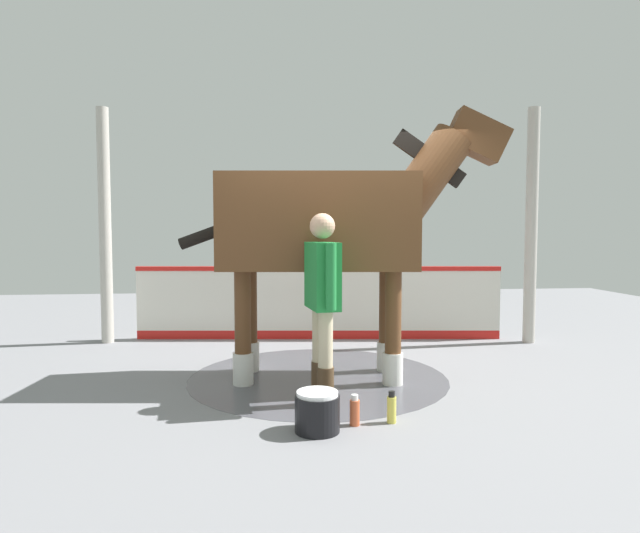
% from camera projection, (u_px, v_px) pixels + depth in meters
% --- Properties ---
extents(ground_plane, '(16.00, 16.00, 0.02)m').
position_uv_depth(ground_plane, '(336.00, 377.00, 5.58)').
color(ground_plane, gray).
extents(wet_patch, '(2.65, 2.65, 0.00)m').
position_uv_depth(wet_patch, '(318.00, 377.00, 5.52)').
color(wet_patch, '#4C4C54').
rests_on(wet_patch, ground).
extents(barrier_wall, '(5.06, 0.62, 1.02)m').
position_uv_depth(barrier_wall, '(318.00, 306.00, 7.50)').
color(barrier_wall, silver).
rests_on(barrier_wall, ground).
extents(roof_post_near, '(0.16, 0.16, 3.15)m').
position_uv_depth(roof_post_near, '(531.00, 226.00, 7.18)').
color(roof_post_near, '#B7B2A8').
rests_on(roof_post_near, ground).
extents(roof_post_far, '(0.16, 0.16, 3.15)m').
position_uv_depth(roof_post_far, '(105.00, 226.00, 7.18)').
color(roof_post_far, '#B7B2A8').
rests_on(roof_post_far, ground).
extents(horse, '(3.34, 1.14, 2.74)m').
position_uv_depth(horse, '(330.00, 225.00, 5.42)').
color(horse, brown).
rests_on(horse, ground).
extents(handler, '(0.28, 0.67, 1.66)m').
position_uv_depth(handler, '(322.00, 294.00, 4.70)').
color(handler, '#47331E').
rests_on(handler, ground).
extents(wash_bucket, '(0.34, 0.34, 0.31)m').
position_uv_depth(wash_bucket, '(317.00, 412.00, 4.01)').
color(wash_bucket, black).
rests_on(wash_bucket, ground).
extents(bottle_shampoo, '(0.07, 0.07, 0.25)m').
position_uv_depth(bottle_shampoo, '(392.00, 408.00, 4.20)').
color(bottle_shampoo, '#D8CC4C').
rests_on(bottle_shampoo, ground).
extents(bottle_spray, '(0.08, 0.08, 0.24)m').
position_uv_depth(bottle_spray, '(355.00, 411.00, 4.14)').
color(bottle_spray, '#CC5933').
rests_on(bottle_spray, ground).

